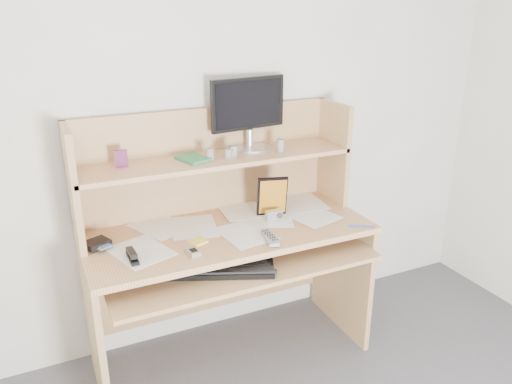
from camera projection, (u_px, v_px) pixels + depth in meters
name	position (u px, v px, depth m)	size (l,w,h in m)	color
back_wall	(204.00, 117.00, 2.55)	(3.60, 0.04, 2.50)	silver
desk	(224.00, 233.00, 2.54)	(1.40, 0.70, 1.30)	tan
paper_clutter	(229.00, 229.00, 2.45)	(1.32, 0.54, 0.01)	white
keyboard	(219.00, 267.00, 2.27)	(0.53, 0.36, 0.03)	black
tv_remote	(270.00, 237.00, 2.34)	(0.05, 0.17, 0.02)	gray
flip_phone	(193.00, 251.00, 2.20)	(0.05, 0.09, 0.02)	#AEAEB0
stapler	(132.00, 255.00, 2.15)	(0.03, 0.12, 0.04)	black
wallet	(97.00, 244.00, 2.27)	(0.11, 0.09, 0.03)	black
sticky_note_pad	(198.00, 241.00, 2.32)	(0.07, 0.07, 0.01)	#F1EB3F
digital_camera	(274.00, 215.00, 2.54)	(0.09, 0.03, 0.05)	#A4A4A6
game_case	(272.00, 196.00, 2.56)	(0.15, 0.02, 0.22)	black
blue_pen	(361.00, 226.00, 2.47)	(0.01, 0.01, 0.13)	#1938C1
card_box	(121.00, 159.00, 2.30)	(0.06, 0.02, 0.08)	maroon
shelf_book	(193.00, 159.00, 2.41)	(0.12, 0.16, 0.02)	#327D55
chip_stack_a	(210.00, 154.00, 2.42)	(0.04, 0.04, 0.05)	black
chip_stack_b	(234.00, 152.00, 2.46)	(0.03, 0.03, 0.06)	white
chip_stack_c	(228.00, 153.00, 2.44)	(0.04, 0.04, 0.05)	black
chip_stack_d	(280.00, 146.00, 2.54)	(0.04, 0.04, 0.07)	white
monitor	(249.00, 111.00, 2.56)	(0.42, 0.21, 0.37)	silver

